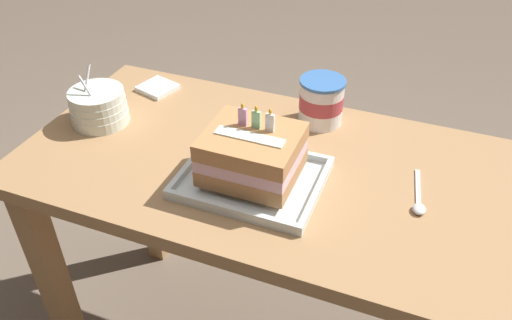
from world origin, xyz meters
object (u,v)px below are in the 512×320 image
(birthday_cake, at_px, (252,154))
(ice_cream_tub, at_px, (321,101))
(foil_tray, at_px, (252,179))
(serving_spoon_near_tray, at_px, (419,204))
(bowl_stack, at_px, (99,107))
(napkin_pile, at_px, (158,88))

(birthday_cake, xyz_separation_m, ice_cream_tub, (0.07, 0.29, -0.02))
(foil_tray, relative_size, serving_spoon_near_tray, 1.94)
(bowl_stack, height_order, serving_spoon_near_tray, bowl_stack)
(bowl_stack, bearing_deg, serving_spoon_near_tray, -2.30)
(bowl_stack, bearing_deg, foil_tray, -10.73)
(serving_spoon_near_tray, bearing_deg, napkin_pile, 163.00)
(birthday_cake, relative_size, napkin_pile, 1.73)
(birthday_cake, bearing_deg, foil_tray, -90.00)
(ice_cream_tub, relative_size, napkin_pile, 1.06)
(napkin_pile, bearing_deg, ice_cream_tub, 0.89)
(bowl_stack, height_order, napkin_pile, bowl_stack)
(serving_spoon_near_tray, bearing_deg, bowl_stack, 177.70)
(bowl_stack, xyz_separation_m, ice_cream_tub, (0.52, 0.20, 0.02))
(birthday_cake, height_order, napkin_pile, birthday_cake)
(birthday_cake, height_order, bowl_stack, birthday_cake)
(foil_tray, height_order, serving_spoon_near_tray, foil_tray)
(foil_tray, relative_size, napkin_pile, 2.68)
(bowl_stack, relative_size, ice_cream_tub, 1.23)
(birthday_cake, distance_m, bowl_stack, 0.46)
(ice_cream_tub, height_order, serving_spoon_near_tray, ice_cream_tub)
(foil_tray, bearing_deg, bowl_stack, 169.27)
(birthday_cake, xyz_separation_m, napkin_pile, (-0.40, 0.28, -0.07))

